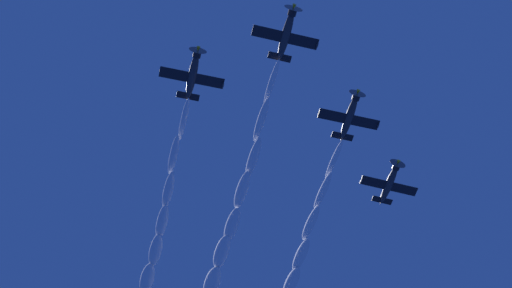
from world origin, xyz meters
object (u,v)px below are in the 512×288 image
object	(u,v)px
airplane_lead	(286,34)
airplane_left_wingman	(350,116)
airplane_slot_tail	(390,183)
airplane_right_wingman	(193,74)

from	to	relation	value
airplane_lead	airplane_left_wingman	bearing A→B (deg)	6.25
airplane_lead	airplane_slot_tail	world-z (taller)	airplane_lead
airplane_slot_tail	airplane_right_wingman	bearing A→B (deg)	165.57
airplane_left_wingman	airplane_slot_tail	distance (m)	15.50
airplane_left_wingman	airplane_slot_tail	size ratio (longest dim) A/B	1.00
airplane_lead	airplane_right_wingman	distance (m)	15.47
airplane_left_wingman	airplane_right_wingman	distance (m)	25.09
airplane_lead	airplane_left_wingman	distance (m)	16.86
airplane_left_wingman	airplane_slot_tail	world-z (taller)	airplane_slot_tail
airplane_lead	airplane_right_wingman	size ratio (longest dim) A/B	1.00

